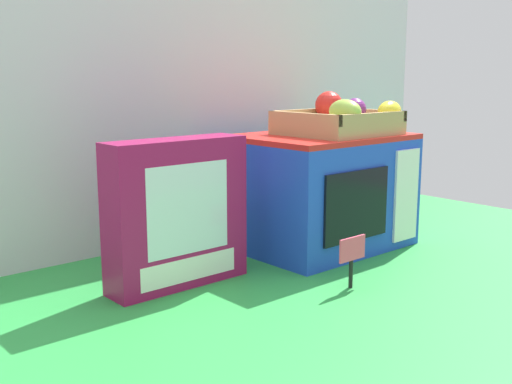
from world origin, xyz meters
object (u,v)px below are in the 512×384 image
(food_groups_crate, at_px, (341,121))
(price_sign, at_px, (352,254))
(cookie_set_box, at_px, (177,213))
(toy_microwave, at_px, (321,191))
(loose_toy_apple, at_px, (399,219))

(food_groups_crate, distance_m, price_sign, 0.38)
(cookie_set_box, relative_size, price_sign, 2.83)
(toy_microwave, xyz_separation_m, cookie_set_box, (-0.41, -0.01, 0.01))
(toy_microwave, height_order, price_sign, toy_microwave)
(toy_microwave, relative_size, cookie_set_box, 1.36)
(price_sign, distance_m, loose_toy_apple, 0.49)
(toy_microwave, bearing_deg, cookie_set_box, -178.46)
(toy_microwave, bearing_deg, loose_toy_apple, -6.85)
(cookie_set_box, bearing_deg, toy_microwave, 1.54)
(food_groups_crate, height_order, cookie_set_box, food_groups_crate)
(toy_microwave, bearing_deg, price_sign, -125.69)
(loose_toy_apple, bearing_deg, price_sign, -154.34)
(price_sign, bearing_deg, loose_toy_apple, 25.66)
(food_groups_crate, bearing_deg, loose_toy_apple, -0.82)
(food_groups_crate, xyz_separation_m, price_sign, (-0.21, -0.22, -0.23))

